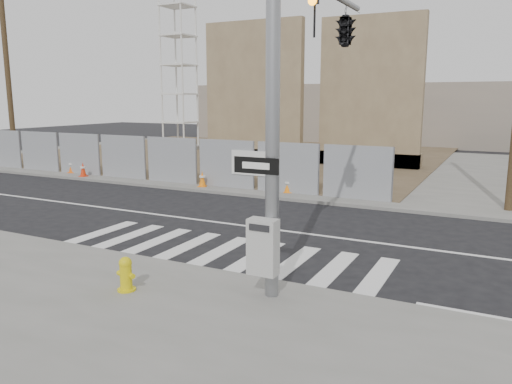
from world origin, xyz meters
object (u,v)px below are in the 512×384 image
at_px(signal_pole, 325,54).
at_px(traffic_cone_d, 288,185).
at_px(traffic_cone_b, 83,169).
at_px(traffic_cone_c, 202,179).
at_px(crane_tower, 178,22).
at_px(traffic_cone_a, 72,166).
at_px(fire_hydrant, 126,274).

xyz_separation_m(signal_pole, traffic_cone_d, (-3.89, 7.10, -4.35)).
relative_size(signal_pole, traffic_cone_d, 11.16).
xyz_separation_m(traffic_cone_b, traffic_cone_d, (10.43, 0.62, -0.03)).
distance_m(traffic_cone_c, traffic_cone_d, 3.81).
height_order(crane_tower, traffic_cone_d, crane_tower).
bearing_deg(traffic_cone_c, crane_tower, 128.50).
bearing_deg(crane_tower, signal_pole, -47.43).
relative_size(traffic_cone_a, traffic_cone_b, 1.01).
relative_size(traffic_cone_a, traffic_cone_c, 1.03).
height_order(traffic_cone_a, traffic_cone_d, traffic_cone_a).
xyz_separation_m(signal_pole, traffic_cone_b, (-14.32, 6.48, -4.32)).
bearing_deg(traffic_cone_d, signal_pole, -61.24).
bearing_deg(crane_tower, traffic_cone_c, -51.50).
height_order(fire_hydrant, traffic_cone_b, traffic_cone_b).
bearing_deg(fire_hydrant, traffic_cone_b, 159.99).
distance_m(crane_tower, traffic_cone_c, 17.95).
height_order(crane_tower, traffic_cone_a, crane_tower).
relative_size(fire_hydrant, traffic_cone_b, 0.99).
xyz_separation_m(traffic_cone_a, traffic_cone_b, (1.43, -0.64, -0.00)).
xyz_separation_m(fire_hydrant, traffic_cone_d, (-1.26, 10.92, -0.03)).
distance_m(signal_pole, traffic_cone_c, 11.08).
bearing_deg(traffic_cone_a, traffic_cone_c, -2.89).
bearing_deg(traffic_cone_a, signal_pole, -24.31).
relative_size(crane_tower, fire_hydrant, 26.58).
xyz_separation_m(crane_tower, traffic_cone_c, (9.81, -12.34, -8.58)).
height_order(crane_tower, fire_hydrant, crane_tower).
bearing_deg(crane_tower, traffic_cone_b, -75.83).
relative_size(crane_tower, traffic_cone_a, 26.09).
bearing_deg(signal_pole, traffic_cone_a, 155.69).
distance_m(signal_pole, traffic_cone_d, 9.19).
relative_size(signal_pole, crane_tower, 0.39).
relative_size(signal_pole, fire_hydrant, 10.25).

